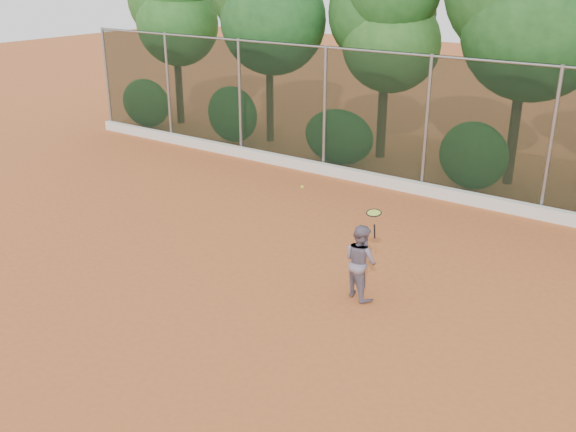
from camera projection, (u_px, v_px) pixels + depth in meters
The scene contains 7 objects.
ground at pixel (255, 299), 11.32m from camera, with size 80.00×80.00×0.00m, color #B2592A.
concrete_curb at pixel (419, 188), 16.45m from camera, with size 24.00×0.20×0.30m, color silver.
tennis_player at pixel (360, 262), 11.16m from camera, with size 0.66×0.52×1.36m, color slate.
chainlink_fence at pixel (427, 121), 15.96m from camera, with size 24.09×0.09×3.50m.
foliage_backdrop at pixel (446, 9), 16.83m from camera, with size 23.70×3.63×7.55m.
tennis_racket at pixel (374, 215), 10.52m from camera, with size 0.28×0.28×0.52m.
tennis_ball_in_flight at pixel (302, 187), 11.85m from camera, with size 0.06×0.06×0.06m.
Camera 1 is at (6.24, -7.84, 5.51)m, focal length 40.00 mm.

